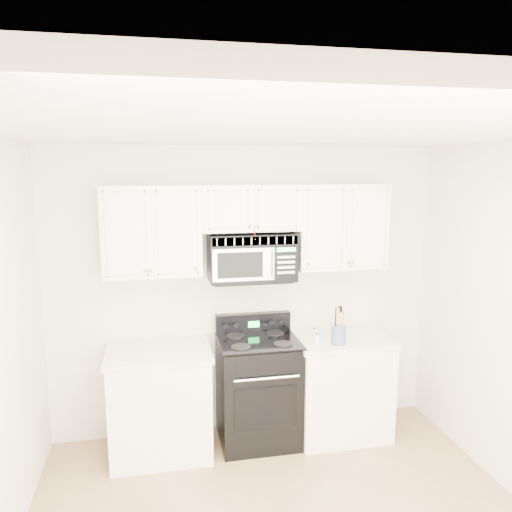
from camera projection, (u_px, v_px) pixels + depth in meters
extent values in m
cube|color=silver|center=(306.00, 130.00, 2.62)|extent=(3.50, 3.50, 0.01)
cube|color=beige|center=(246.00, 291.00, 4.54)|extent=(3.50, 0.01, 2.60)
cube|color=white|center=(160.00, 403.00, 4.22)|extent=(0.82, 0.63, 0.88)
cube|color=silver|center=(159.00, 352.00, 4.14)|extent=(0.86, 0.65, 0.04)
cube|color=black|center=(162.00, 443.00, 4.33)|extent=(0.82, 0.55, 0.10)
cube|color=white|center=(339.00, 387.00, 4.54)|extent=(0.82, 0.63, 0.88)
cube|color=silver|center=(340.00, 339.00, 4.46)|extent=(0.86, 0.65, 0.04)
cube|color=black|center=(336.00, 425.00, 4.64)|extent=(0.82, 0.55, 0.10)
cube|color=black|center=(259.00, 391.00, 4.41)|extent=(0.69, 0.59, 0.92)
cube|color=black|center=(266.00, 408.00, 4.12)|extent=(0.53, 0.01, 0.36)
cylinder|color=silver|center=(267.00, 379.00, 4.05)|extent=(0.55, 0.02, 0.02)
cube|color=black|center=(259.00, 341.00, 4.33)|extent=(0.69, 0.59, 0.02)
cube|color=black|center=(253.00, 323.00, 4.56)|extent=(0.69, 0.08, 0.18)
cube|color=#1AF93F|center=(254.00, 324.00, 4.51)|extent=(0.10, 0.00, 0.05)
cube|color=white|center=(152.00, 231.00, 4.11)|extent=(0.80, 0.33, 0.75)
cube|color=white|center=(340.00, 226.00, 4.44)|extent=(0.80, 0.33, 0.75)
cube|color=white|center=(249.00, 208.00, 4.24)|extent=(0.84, 0.33, 0.39)
sphere|color=gold|center=(151.00, 270.00, 3.98)|extent=(0.03, 0.03, 0.03)
sphere|color=gold|center=(196.00, 269.00, 4.05)|extent=(0.03, 0.03, 0.03)
sphere|color=gold|center=(309.00, 264.00, 4.24)|extent=(0.03, 0.03, 0.03)
sphere|color=gold|center=(349.00, 263.00, 4.31)|extent=(0.03, 0.03, 0.03)
sphere|color=gold|center=(250.00, 226.00, 4.08)|extent=(0.03, 0.03, 0.03)
sphere|color=gold|center=(257.00, 226.00, 4.09)|extent=(0.03, 0.03, 0.03)
cylinder|color=#CB0400|center=(255.00, 232.00, 4.10)|extent=(0.01, 0.00, 0.10)
sphere|color=gold|center=(255.00, 239.00, 4.11)|extent=(0.03, 0.03, 0.03)
cube|color=black|center=(251.00, 256.00, 4.30)|extent=(0.74, 0.37, 0.41)
cube|color=beige|center=(256.00, 241.00, 4.10)|extent=(0.72, 0.01, 0.07)
cube|color=#B2B4BB|center=(244.00, 265.00, 4.10)|extent=(0.52, 0.01, 0.27)
cube|color=black|center=(240.00, 265.00, 4.09)|extent=(0.38, 0.01, 0.21)
cube|color=black|center=(286.00, 263.00, 4.17)|extent=(0.20, 0.01, 0.27)
cube|color=#1AF93F|center=(286.00, 250.00, 4.15)|extent=(0.16, 0.00, 0.03)
cylinder|color=silver|center=(274.00, 265.00, 4.12)|extent=(0.02, 0.02, 0.23)
cylinder|color=#4D5A81|center=(339.00, 335.00, 4.26)|extent=(0.13, 0.13, 0.16)
cylinder|color=olive|center=(343.00, 326.00, 4.25)|extent=(0.01, 0.01, 0.27)
cylinder|color=black|center=(336.00, 324.00, 4.27)|extent=(0.01, 0.01, 0.29)
cylinder|color=olive|center=(338.00, 325.00, 4.21)|extent=(0.01, 0.01, 0.31)
cylinder|color=white|center=(315.00, 333.00, 4.42)|extent=(0.04, 0.04, 0.08)
cylinder|color=silver|center=(315.00, 328.00, 4.41)|extent=(0.04, 0.04, 0.02)
cylinder|color=white|center=(317.00, 339.00, 4.27)|extent=(0.04, 0.04, 0.08)
cylinder|color=silver|center=(317.00, 334.00, 4.26)|extent=(0.04, 0.04, 0.02)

